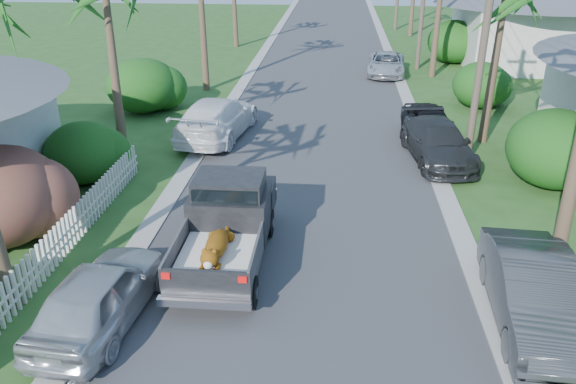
# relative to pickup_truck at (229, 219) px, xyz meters

# --- Properties ---
(road) EXTENTS (8.00, 100.00, 0.02)m
(road) POSITION_rel_pickup_truck_xyz_m (1.81, 19.20, -1.00)
(road) COLOR #38383A
(road) RESTS_ON ground
(curb_left) EXTENTS (0.60, 100.00, 0.06)m
(curb_left) POSITION_rel_pickup_truck_xyz_m (-2.49, 19.20, -0.98)
(curb_left) COLOR #A5A39E
(curb_left) RESTS_ON ground
(curb_right) EXTENTS (0.60, 100.00, 0.06)m
(curb_right) POSITION_rel_pickup_truck_xyz_m (6.11, 19.20, -0.98)
(curb_right) COLOR #A5A39E
(curb_right) RESTS_ON ground
(pickup_truck) EXTENTS (1.98, 5.12, 2.06)m
(pickup_truck) POSITION_rel_pickup_truck_xyz_m (0.00, 0.00, 0.00)
(pickup_truck) COLOR black
(pickup_truck) RESTS_ON ground
(parked_car_rn) EXTENTS (1.83, 4.58, 1.48)m
(parked_car_rn) POSITION_rel_pickup_truck_xyz_m (6.81, -2.24, -0.27)
(parked_car_rn) COLOR #313436
(parked_car_rn) RESTS_ON ground
(parked_car_rm) EXTENTS (2.54, 4.95, 1.38)m
(parked_car_rm) POSITION_rel_pickup_truck_xyz_m (6.27, 7.07, -0.32)
(parked_car_rm) COLOR #27292B
(parked_car_rm) RESTS_ON ground
(parked_car_rf) EXTENTS (2.07, 4.16, 1.36)m
(parked_car_rf) POSITION_rel_pickup_truck_xyz_m (6.27, 9.20, -0.33)
(parked_car_rf) COLOR black
(parked_car_rf) RESTS_ON ground
(parked_car_rd) EXTENTS (2.43, 4.61, 1.24)m
(parked_car_rd) POSITION_rel_pickup_truck_xyz_m (5.41, 20.42, -0.39)
(parked_car_rd) COLOR silver
(parked_car_rd) RESTS_ON ground
(parked_car_ln) EXTENTS (2.02, 4.21, 1.39)m
(parked_car_ln) POSITION_rel_pickup_truck_xyz_m (-2.17, -3.01, -0.32)
(parked_car_ln) COLOR silver
(parked_car_ln) RESTS_ON ground
(parked_car_lf) EXTENTS (2.91, 5.69, 1.58)m
(parked_car_lf) POSITION_rel_pickup_truck_xyz_m (-2.11, 8.89, -0.22)
(parked_car_lf) COLOR white
(parked_car_lf) RESTS_ON ground
(shrub_l_b) EXTENTS (3.00, 3.30, 2.60)m
(shrub_l_b) POSITION_rel_pickup_truck_xyz_m (-5.99, 0.20, 0.29)
(shrub_l_b) COLOR #BB1A42
(shrub_l_b) RESTS_ON ground
(shrub_l_c) EXTENTS (2.40, 2.64, 2.00)m
(shrub_l_c) POSITION_rel_pickup_truck_xyz_m (-5.59, 4.20, -0.01)
(shrub_l_c) COLOR #144814
(shrub_l_c) RESTS_ON ground
(shrub_l_d) EXTENTS (3.20, 3.52, 2.40)m
(shrub_l_d) POSITION_rel_pickup_truck_xyz_m (-6.19, 12.20, 0.19)
(shrub_l_d) COLOR #144814
(shrub_l_d) RESTS_ON ground
(shrub_r_b) EXTENTS (3.00, 3.30, 2.50)m
(shrub_r_b) POSITION_rel_pickup_truck_xyz_m (9.61, 5.20, 0.24)
(shrub_r_b) COLOR #144814
(shrub_r_b) RESTS_ON ground
(shrub_r_c) EXTENTS (2.60, 2.86, 2.10)m
(shrub_r_c) POSITION_rel_pickup_truck_xyz_m (9.31, 14.20, 0.04)
(shrub_r_c) COLOR #144814
(shrub_r_c) RESTS_ON ground
(shrub_r_d) EXTENTS (3.20, 3.52, 2.60)m
(shrub_r_d) POSITION_rel_pickup_truck_xyz_m (9.81, 24.20, 0.29)
(shrub_r_d) COLOR #144814
(shrub_r_d) RESTS_ON ground
(picket_fence) EXTENTS (0.10, 11.00, 1.00)m
(picket_fence) POSITION_rel_pickup_truck_xyz_m (-4.19, -0.30, -0.51)
(picket_fence) COLOR white
(picket_fence) RESTS_ON ground
(house_right_far) EXTENTS (9.00, 8.00, 4.60)m
(house_right_far) POSITION_rel_pickup_truck_xyz_m (14.81, 24.20, 1.11)
(house_right_far) COLOR silver
(house_right_far) RESTS_ON ground
(utility_pole_b) EXTENTS (1.60, 0.26, 9.00)m
(utility_pole_b) POSITION_rel_pickup_truck_xyz_m (7.41, 7.20, 3.59)
(utility_pole_b) COLOR brown
(utility_pole_b) RESTS_ON ground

